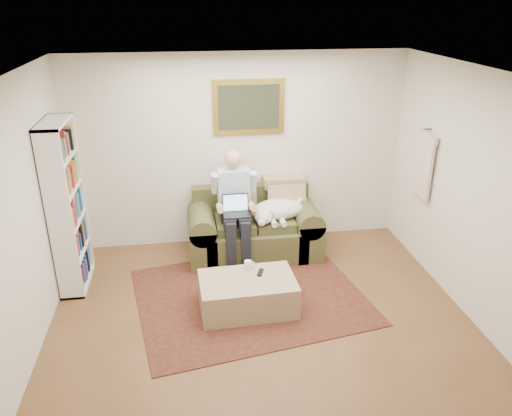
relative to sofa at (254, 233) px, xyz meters
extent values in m
cube|color=brown|center=(-0.14, -2.03, -0.30)|extent=(4.50, 5.00, 0.01)
cube|color=white|center=(-0.14, -2.03, 2.30)|extent=(4.50, 5.00, 0.01)
cube|color=silver|center=(-0.14, 0.47, 1.00)|extent=(4.50, 0.01, 2.60)
cube|color=silver|center=(-2.39, -2.03, 1.00)|extent=(0.01, 5.00, 2.60)
cube|color=silver|center=(2.11, -2.03, 1.00)|extent=(0.01, 5.00, 2.60)
cube|color=black|center=(-0.20, -1.06, -0.29)|extent=(2.85, 2.44, 0.01)
cube|color=brown|center=(0.00, -0.04, -0.08)|extent=(1.31, 0.84, 0.43)
cube|color=brown|center=(0.00, 0.33, 0.35)|extent=(1.59, 0.18, 0.44)
cube|color=brown|center=(-0.69, -0.04, -0.03)|extent=(0.35, 0.84, 0.87)
cube|color=brown|center=(0.69, -0.04, -0.03)|extent=(0.35, 0.84, 0.87)
cube|color=brown|center=(-0.26, -0.09, 0.19)|extent=(0.50, 0.57, 0.12)
cube|color=brown|center=(0.26, -0.09, 0.19)|extent=(0.50, 0.57, 0.12)
cube|color=black|center=(-0.26, -0.28, 0.41)|extent=(0.34, 0.23, 0.02)
cube|color=black|center=(-0.26, -0.16, 0.53)|extent=(0.34, 0.06, 0.23)
cube|color=#99BFF2|center=(-0.26, -0.17, 0.53)|extent=(0.30, 0.05, 0.20)
cube|color=tan|center=(-0.26, -1.30, -0.11)|extent=(1.07, 0.70, 0.38)
cylinder|color=white|center=(-0.22, -1.07, 0.13)|extent=(0.08, 0.08, 0.10)
cube|color=black|center=(-0.10, -1.19, 0.09)|extent=(0.10, 0.16, 0.02)
cube|color=gold|center=(0.00, 0.45, 1.60)|extent=(0.94, 0.04, 0.72)
cube|color=gray|center=(0.00, 0.43, 1.60)|extent=(0.80, 0.01, 0.58)
camera|label=1|loc=(-0.85, -5.96, 2.95)|focal=35.00mm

